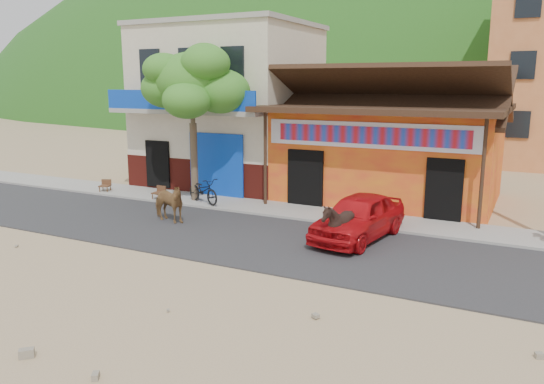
{
  "coord_description": "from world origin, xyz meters",
  "views": [
    {
      "loc": [
        7.25,
        -11.0,
        4.66
      ],
      "look_at": [
        0.19,
        3.0,
        1.4
      ],
      "focal_mm": 35.0,
      "sensor_mm": 36.0,
      "label": 1
    }
  ],
  "objects_px": {
    "cow_dark": "(339,226)",
    "cow_tan": "(167,203)",
    "cafe_chair_left": "(105,181)",
    "scooter": "(203,190)",
    "cafe_chair_right": "(158,187)",
    "red_car": "(358,217)",
    "tree": "(193,123)"
  },
  "relations": [
    {
      "from": "cow_dark",
      "to": "cow_tan",
      "type": "bearing_deg",
      "value": -127.78
    },
    {
      "from": "cow_tan",
      "to": "cafe_chair_left",
      "type": "relative_size",
      "value": 1.73
    },
    {
      "from": "scooter",
      "to": "cafe_chair_left",
      "type": "height_order",
      "value": "scooter"
    },
    {
      "from": "cow_dark",
      "to": "scooter",
      "type": "height_order",
      "value": "cow_dark"
    },
    {
      "from": "cafe_chair_left",
      "to": "cow_tan",
      "type": "bearing_deg",
      "value": -46.34
    },
    {
      "from": "cafe_chair_left",
      "to": "cafe_chair_right",
      "type": "distance_m",
      "value": 3.01
    },
    {
      "from": "red_car",
      "to": "scooter",
      "type": "relative_size",
      "value": 2.15
    },
    {
      "from": "tree",
      "to": "red_car",
      "type": "relative_size",
      "value": 1.5
    },
    {
      "from": "red_car",
      "to": "scooter",
      "type": "height_order",
      "value": "red_car"
    },
    {
      "from": "tree",
      "to": "cow_tan",
      "type": "xyz_separation_m",
      "value": [
        0.94,
        -2.95,
        -2.42
      ]
    },
    {
      "from": "cow_tan",
      "to": "scooter",
      "type": "bearing_deg",
      "value": 18.94
    },
    {
      "from": "cow_tan",
      "to": "cafe_chair_right",
      "type": "relative_size",
      "value": 1.67
    },
    {
      "from": "red_car",
      "to": "cafe_chair_right",
      "type": "distance_m",
      "value": 8.78
    },
    {
      "from": "cow_tan",
      "to": "cow_dark",
      "type": "relative_size",
      "value": 1.12
    },
    {
      "from": "tree",
      "to": "cafe_chair_left",
      "type": "bearing_deg",
      "value": -175.88
    },
    {
      "from": "cow_tan",
      "to": "cafe_chair_left",
      "type": "bearing_deg",
      "value": 75.36
    },
    {
      "from": "tree",
      "to": "cow_dark",
      "type": "distance_m",
      "value": 8.17
    },
    {
      "from": "cow_tan",
      "to": "cow_dark",
      "type": "distance_m",
      "value": 6.17
    },
    {
      "from": "tree",
      "to": "scooter",
      "type": "height_order",
      "value": "tree"
    },
    {
      "from": "cafe_chair_right",
      "to": "scooter",
      "type": "bearing_deg",
      "value": 6.03
    },
    {
      "from": "red_car",
      "to": "cafe_chair_left",
      "type": "bearing_deg",
      "value": -179.08
    },
    {
      "from": "red_car",
      "to": "cafe_chair_left",
      "type": "xyz_separation_m",
      "value": [
        -11.66,
        1.63,
        -0.15
      ]
    },
    {
      "from": "cow_tan",
      "to": "cow_dark",
      "type": "bearing_deg",
      "value": -81.31
    },
    {
      "from": "tree",
      "to": "cow_tan",
      "type": "distance_m",
      "value": 3.93
    },
    {
      "from": "tree",
      "to": "scooter",
      "type": "distance_m",
      "value": 2.6
    },
    {
      "from": "cow_dark",
      "to": "cafe_chair_right",
      "type": "relative_size",
      "value": 1.49
    },
    {
      "from": "red_car",
      "to": "scooter",
      "type": "distance_m",
      "value": 6.86
    },
    {
      "from": "cow_dark",
      "to": "cafe_chair_left",
      "type": "relative_size",
      "value": 1.54
    },
    {
      "from": "cow_tan",
      "to": "cafe_chair_left",
      "type": "distance_m",
      "value": 5.95
    },
    {
      "from": "red_car",
      "to": "cafe_chair_left",
      "type": "height_order",
      "value": "red_car"
    },
    {
      "from": "tree",
      "to": "cow_tan",
      "type": "bearing_deg",
      "value": -72.29
    },
    {
      "from": "cow_dark",
      "to": "cafe_chair_left",
      "type": "xyz_separation_m",
      "value": [
        -11.5,
        2.94,
        -0.16
      ]
    }
  ]
}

